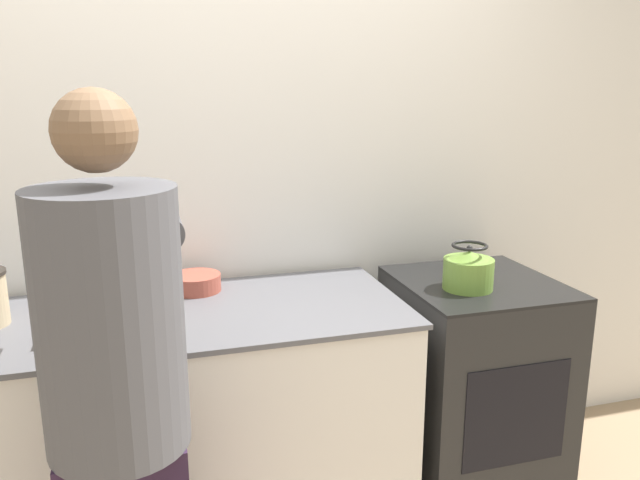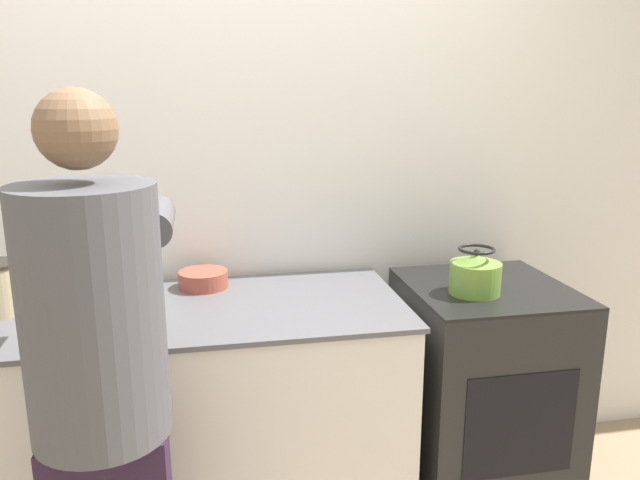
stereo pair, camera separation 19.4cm
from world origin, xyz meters
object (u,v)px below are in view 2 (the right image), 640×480
(oven, at_px, (481,394))
(knife, at_px, (107,321))
(cutting_board, at_px, (103,322))
(bowl_prep, at_px, (203,279))
(person, at_px, (101,390))
(kettle, at_px, (475,274))

(oven, bearing_deg, knife, -175.77)
(cutting_board, xyz_separation_m, bowl_prep, (0.33, 0.34, 0.02))
(cutting_board, bearing_deg, person, -82.99)
(person, bearing_deg, knife, 95.22)
(oven, relative_size, person, 0.55)
(oven, relative_size, cutting_board, 2.47)
(oven, bearing_deg, bowl_prep, 166.62)
(oven, xyz_separation_m, knife, (-1.38, -0.10, 0.46))
(cutting_board, height_order, bowl_prep, bowl_prep)
(cutting_board, height_order, kettle, kettle)
(oven, height_order, kettle, kettle)
(oven, distance_m, knife, 1.46)
(cutting_board, xyz_separation_m, knife, (0.02, -0.02, 0.01))
(person, height_order, kettle, person)
(person, xyz_separation_m, bowl_prep, (0.27, 0.81, 0.03))
(bowl_prep, bearing_deg, cutting_board, -134.39)
(cutting_board, distance_m, kettle, 1.31)
(kettle, height_order, bowl_prep, kettle)
(oven, relative_size, bowl_prep, 4.80)
(knife, distance_m, kettle, 1.29)
(knife, bearing_deg, oven, 6.07)
(person, bearing_deg, bowl_prep, 71.41)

